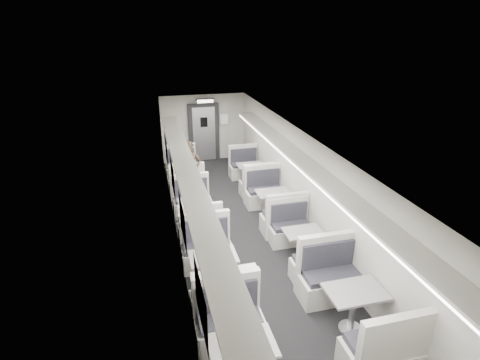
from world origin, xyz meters
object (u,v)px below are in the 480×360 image
booth_left_c (214,272)px  booth_right_a (250,175)px  vestibule_door (204,133)px  booth_right_d (353,310)px  booth_left_b (196,214)px  exit_sign (205,101)px  booth_right_b (273,205)px  passenger (191,172)px  booth_left_a (184,175)px  booth_right_c (302,245)px

booth_left_c → booth_right_a: size_ratio=1.08×
vestibule_door → booth_right_a: bearing=-69.3°
booth_left_c → booth_right_d: bearing=-38.0°
booth_left_b → exit_sign: size_ratio=3.21×
booth_right_a → booth_right_d: bearing=-90.0°
booth_right_b → exit_sign: size_ratio=3.40×
vestibule_door → exit_sign: 1.33m
passenger → booth_left_a: bearing=83.3°
exit_sign → booth_left_c: bearing=-98.4°
booth_left_a → vestibule_door: size_ratio=0.96×
booth_right_a → booth_right_d: size_ratio=0.87×
booth_right_a → booth_right_b: size_ratio=0.94×
booth_right_b → vestibule_door: bearing=101.7°
booth_right_d → booth_left_a: bearing=106.8°
booth_left_c → passenger: size_ratio=1.22×
booth_left_c → booth_right_a: 5.02m
booth_right_a → booth_right_d: booth_right_d is taller
booth_right_c → booth_right_d: bearing=-90.0°
booth_right_b → booth_right_d: size_ratio=0.93×
passenger → exit_sign: 3.24m
booth_right_b → booth_left_a: bearing=127.3°
vestibule_door → booth_right_b: bearing=-78.3°
booth_left_a → booth_right_a: 2.05m
booth_right_d → booth_left_c: bearing=142.0°
passenger → vestibule_door: bearing=62.8°
booth_left_a → vestibule_door: (1.00, 2.21, 0.68)m
booth_left_a → booth_right_c: 4.96m
booth_left_a → passenger: (0.09, -1.05, 0.51)m
exit_sign → vestibule_door: bearing=90.0°
booth_left_a → booth_left_c: booth_left_c is taller
booth_left_b → booth_right_c: (2.00, -1.94, -0.00)m
booth_right_b → exit_sign: (-1.00, 4.34, 1.90)m
booth_right_a → vestibule_door: size_ratio=0.94×
booth_right_a → booth_right_b: 2.19m
booth_left_a → booth_left_b: 2.59m
booth_right_b → booth_right_c: size_ratio=1.07×
booth_left_a → booth_left_b: bearing=-90.0°
booth_right_a → booth_left_b: bearing=-132.8°
booth_left_b → exit_sign: exit_sign is taller
booth_right_b → exit_sign: exit_sign is taller
booth_left_a → booth_right_a: (2.00, -0.44, -0.01)m
booth_left_b → booth_right_d: booth_right_d is taller
exit_sign → booth_left_a: bearing=-120.1°
booth_right_c → exit_sign: size_ratio=3.17×
booth_right_c → passenger: bearing=118.7°
booth_left_c → booth_right_b: (2.00, 2.42, -0.00)m
booth_right_b → booth_left_b: bearing=179.2°
booth_left_c → passenger: bearing=88.7°
exit_sign → booth_left_b: bearing=-103.0°
booth_left_c → exit_sign: exit_sign is taller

